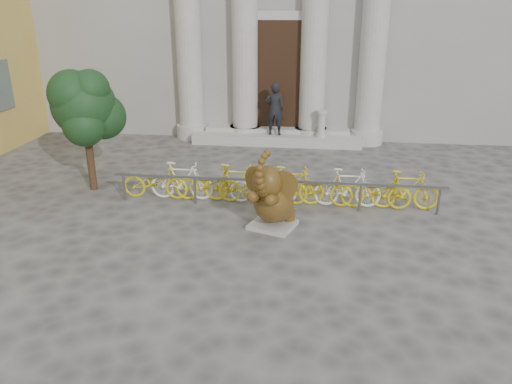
# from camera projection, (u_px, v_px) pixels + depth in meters

# --- Properties ---
(ground) EXTENTS (80.00, 80.00, 0.00)m
(ground) POSITION_uv_depth(u_px,v_px,m) (236.00, 277.00, 9.34)
(ground) COLOR #474442
(ground) RESTS_ON ground
(entrance_steps) EXTENTS (6.00, 1.20, 0.36)m
(entrance_steps) POSITION_uv_depth(u_px,v_px,m) (277.00, 138.00, 17.98)
(entrance_steps) COLOR #A8A59E
(entrance_steps) RESTS_ON ground
(elephant_statue) EXTENTS (1.27, 1.51, 1.90)m
(elephant_statue) POSITION_uv_depth(u_px,v_px,m) (273.00, 199.00, 11.13)
(elephant_statue) COLOR #A8A59E
(elephant_statue) RESTS_ON ground
(bike_rack) EXTENTS (8.22, 0.53, 1.00)m
(bike_rack) POSITION_uv_depth(u_px,v_px,m) (276.00, 185.00, 12.54)
(bike_rack) COLOR slate
(bike_rack) RESTS_ON ground
(tree) EXTENTS (1.87, 1.71, 3.25)m
(tree) POSITION_uv_depth(u_px,v_px,m) (85.00, 107.00, 12.83)
(tree) COLOR #332114
(tree) RESTS_ON ground
(pedestrian) EXTENTS (0.69, 0.48, 1.83)m
(pedestrian) POSITION_uv_depth(u_px,v_px,m) (275.00, 109.00, 17.40)
(pedestrian) COLOR black
(pedestrian) RESTS_ON entrance_steps
(balustrade_post) EXTENTS (0.38, 0.38, 0.93)m
(balustrade_post) POSITION_uv_depth(u_px,v_px,m) (321.00, 125.00, 17.30)
(balustrade_post) COLOR #A8A59E
(balustrade_post) RESTS_ON entrance_steps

